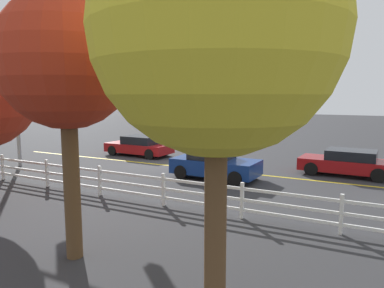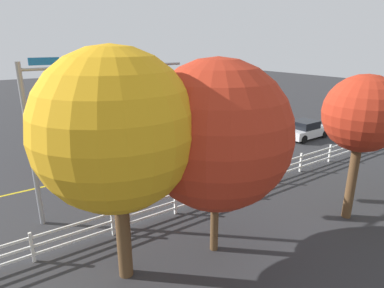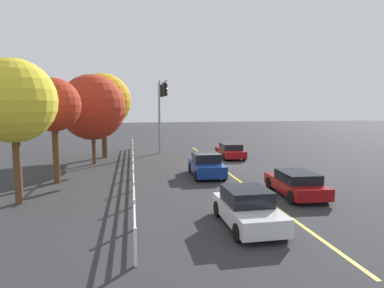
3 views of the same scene
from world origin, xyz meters
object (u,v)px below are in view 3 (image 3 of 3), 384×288
object	(u,v)px
car_0	(206,165)
tree_2	(103,101)
car_1	(296,183)
tree_1	(13,101)
car_2	(230,151)
tree_3	(54,106)
car_3	(248,208)
tree_0	(92,107)

from	to	relation	value
car_0	tree_2	xyz separation A→B (m)	(9.04, 7.09, 4.19)
car_1	tree_1	bearing A→B (deg)	88.12
car_2	tree_3	bearing A→B (deg)	122.00
tree_1	tree_3	bearing A→B (deg)	-12.21
car_2	tree_3	distance (m)	15.22
car_2	car_3	world-z (taller)	car_3
car_2	tree_3	size ratio (longest dim) A/B	0.71
car_1	tree_2	world-z (taller)	tree_2
car_3	tree_1	xyz separation A→B (m)	(4.70, 9.60, 4.10)
car_2	car_3	distance (m)	16.52
car_0	car_3	bearing A→B (deg)	-0.84
car_3	car_0	bearing A→B (deg)	176.82
car_1	car_2	xyz separation A→B (m)	(12.28, -0.15, 0.00)
car_3	tree_0	size ratio (longest dim) A/B	0.57
tree_3	tree_2	bearing A→B (deg)	-12.18
car_0	tree_2	bearing A→B (deg)	-140.15
car_3	tree_0	bearing A→B (deg)	-154.76
tree_1	car_0	bearing A→B (deg)	-66.05
tree_1	tree_2	bearing A→B (deg)	-12.19
car_0	car_3	distance (m)	9.15
car_2	tree_0	size ratio (longest dim) A/B	0.64
car_2	tree_0	bearing A→B (deg)	97.68
tree_0	tree_2	bearing A→B (deg)	-9.94
car_3	tree_2	size ratio (longest dim) A/B	0.54
car_0	car_3	xyz separation A→B (m)	(-9.14, 0.41, -0.01)
tree_2	tree_3	world-z (taller)	tree_2
car_3	tree_1	bearing A→B (deg)	-116.69
tree_1	tree_2	distance (m)	13.79
car_2	tree_2	world-z (taller)	tree_2
tree_1	car_2	bearing A→B (deg)	-50.34
tree_0	tree_1	xyz separation A→B (m)	(-10.26, 2.35, 0.40)
car_3	tree_3	xyz separation A→B (m)	(8.74, 8.72, 3.88)
car_1	tree_3	size ratio (longest dim) A/B	0.70
car_3	tree_3	bearing A→B (deg)	-135.67
tree_0	tree_1	size ratio (longest dim) A/B	1.02
tree_0	tree_1	world-z (taller)	tree_0
car_3	tree_2	world-z (taller)	tree_2
tree_0	tree_3	bearing A→B (deg)	166.68
car_1	tree_2	distance (m)	18.41
tree_1	tree_3	xyz separation A→B (m)	(4.04, -0.87, -0.22)
tree_0	tree_3	xyz separation A→B (m)	(-6.22, 1.47, 0.18)
car_0	tree_1	size ratio (longest dim) A/B	0.60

